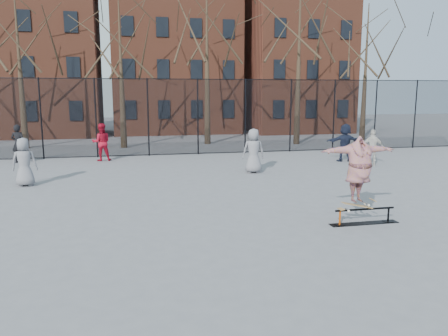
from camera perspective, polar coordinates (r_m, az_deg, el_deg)
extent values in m
plane|color=slate|center=(10.76, 1.09, -7.90)|extent=(100.00, 100.00, 0.00)
cube|color=black|center=(11.70, 17.82, -6.89)|extent=(1.82, 0.28, 0.01)
cylinder|color=#E7580D|center=(11.33, 14.89, -6.33)|extent=(0.05, 0.05, 0.37)
cylinder|color=black|center=(11.99, 20.67, -5.74)|extent=(0.05, 0.05, 0.37)
cylinder|color=black|center=(11.60, 17.92, -5.15)|extent=(1.61, 0.05, 0.05)
imported|color=#5D3380|center=(11.29, 17.20, -0.55)|extent=(2.06, 0.68, 1.65)
imported|color=slate|center=(16.88, -24.64, 0.72)|extent=(0.86, 0.58, 1.73)
imported|color=black|center=(22.69, -25.28, 2.90)|extent=(0.74, 0.58, 1.81)
imported|color=maroon|center=(21.92, -15.72, 3.27)|extent=(0.94, 0.76, 1.81)
imported|color=beige|center=(20.73, 18.85, 2.52)|extent=(1.04, 0.82, 1.65)
imported|color=#181E31|center=(21.71, 15.51, 3.21)|extent=(1.74, 0.82, 1.81)
imported|color=slate|center=(17.94, 3.87, 2.26)|extent=(0.94, 0.65, 1.83)
cylinder|color=black|center=(23.39, -22.78, 5.96)|extent=(0.07, 0.07, 4.00)
cylinder|color=black|center=(23.06, -16.38, 6.28)|extent=(0.07, 0.07, 4.00)
cylinder|color=black|center=(23.03, -9.88, 6.52)|extent=(0.07, 0.07, 4.00)
cylinder|color=black|center=(23.28, -3.43, 6.69)|extent=(0.07, 0.07, 4.00)
cylinder|color=black|center=(23.82, 2.80, 6.76)|extent=(0.07, 0.07, 4.00)
cylinder|color=black|center=(24.62, 8.69, 6.76)|extent=(0.07, 0.07, 4.00)
cylinder|color=black|center=(25.66, 14.16, 6.70)|extent=(0.07, 0.07, 4.00)
cylinder|color=black|center=(26.92, 19.16, 6.59)|extent=(0.07, 0.07, 4.00)
cylinder|color=black|center=(28.35, 23.69, 6.45)|extent=(0.07, 0.07, 4.00)
cube|color=black|center=(23.13, -6.39, 6.62)|extent=(34.00, 0.01, 4.00)
cylinder|color=black|center=(23.10, -6.49, 11.48)|extent=(34.00, 0.04, 0.04)
cone|color=black|center=(28.45, -24.88, 7.00)|extent=(0.40, 0.40, 4.62)
cone|color=black|center=(26.50, -13.72, 7.48)|extent=(0.40, 0.40, 4.62)
cone|color=black|center=(28.21, -2.33, 7.88)|extent=(0.40, 0.40, 4.62)
cone|color=black|center=(28.45, 9.22, 7.78)|extent=(0.40, 0.40, 4.62)
cone|color=black|center=(32.00, 17.65, 7.66)|extent=(0.40, 0.40, 4.62)
cube|color=brown|center=(36.68, -23.29, 13.33)|extent=(9.00, 7.00, 12.00)
cube|color=brown|center=(36.32, -6.30, 14.89)|extent=(10.00, 7.00, 13.00)
cube|color=brown|center=(38.62, 9.05, 13.03)|extent=(8.00, 7.00, 11.00)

